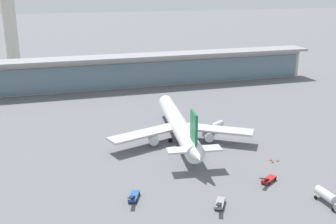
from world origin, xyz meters
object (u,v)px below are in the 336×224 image
service_truck_under_wing_grey (329,198)px  service_truck_mid_apron_grey (220,203)px  service_truck_near_nose_blue (134,196)px  safety_cone_bravo (278,160)px  airliner_on_stand (179,125)px  service_truck_by_tail_red (268,179)px  safety_cone_alpha (273,162)px  service_truck_on_taxiway_blue (215,126)px  safety_cone_charlie (271,160)px  control_tower (8,3)px

service_truck_under_wing_grey → service_truck_mid_apron_grey: (-23.61, 6.24, -0.90)m
service_truck_near_nose_blue → safety_cone_bravo: bearing=12.0°
airliner_on_stand → service_truck_under_wing_grey: size_ratio=6.74×
service_truck_mid_apron_grey → service_truck_by_tail_red: 17.74m
service_truck_near_nose_blue → safety_cone_alpha: 41.74m
service_truck_on_taxiway_blue → safety_cone_charlie: service_truck_on_taxiway_blue is taller
service_truck_under_wing_grey → service_truck_on_taxiway_blue: same height
service_truck_near_nose_blue → airliner_on_stand: bearing=56.6°
service_truck_on_taxiway_blue → safety_cone_bravo: service_truck_on_taxiway_blue is taller
service_truck_under_wing_grey → safety_cone_charlie: bearing=90.1°
airliner_on_stand → control_tower: size_ratio=0.85×
service_truck_mid_apron_grey → control_tower: size_ratio=0.09×
safety_cone_charlie → safety_cone_bravo: bearing=-30.4°
service_truck_by_tail_red → service_truck_on_taxiway_blue: bearing=87.5°
service_truck_by_tail_red → safety_cone_charlie: size_ratio=9.28×
control_tower → safety_cone_charlie: bearing=-60.7°
control_tower → service_truck_mid_apron_grey: bearing=-71.6°
service_truck_by_tail_red → service_truck_mid_apron_grey: bearing=-156.2°
safety_cone_alpha → control_tower: bearing=118.9°
service_truck_near_nose_blue → service_truck_by_tail_red: 33.83m
service_truck_under_wing_grey → service_truck_by_tail_red: 15.33m
service_truck_near_nose_blue → service_truck_on_taxiway_blue: size_ratio=0.80×
airliner_on_stand → safety_cone_charlie: 30.29m
service_truck_near_nose_blue → safety_cone_bravo: service_truck_near_nose_blue is taller
control_tower → safety_cone_alpha: size_ratio=99.11×
safety_cone_alpha → safety_cone_charlie: size_ratio=1.00×
service_truck_under_wing_grey → safety_cone_bravo: service_truck_under_wing_grey is taller
service_truck_by_tail_red → service_truck_on_taxiway_blue: size_ratio=0.77×
service_truck_near_nose_blue → service_truck_under_wing_grey: 43.77m
service_truck_mid_apron_grey → control_tower: control_tower is taller
airliner_on_stand → service_truck_on_taxiway_blue: size_ratio=6.99×
safety_cone_charlie → service_truck_mid_apron_grey: bearing=-141.8°
airliner_on_stand → safety_cone_alpha: 31.14m
control_tower → service_truck_under_wing_grey: bearing=-64.7°
service_truck_on_taxiway_blue → safety_cone_charlie: (5.70, -26.48, -1.39)m
service_truck_under_wing_grey → service_truck_by_tail_red: size_ratio=1.34×
service_truck_mid_apron_grey → safety_cone_charlie: size_ratio=9.34×
airliner_on_stand → service_truck_by_tail_red: (12.37, -33.89, -4.12)m
service_truck_near_nose_blue → service_truck_mid_apron_grey: bearing=-26.0°
service_truck_by_tail_red → airliner_on_stand: bearing=110.1°
airliner_on_stand → service_truck_by_tail_red: 36.31m
service_truck_mid_apron_grey → service_truck_on_taxiway_blue: bearing=68.3°
service_truck_on_taxiway_blue → safety_cone_charlie: 27.12m
service_truck_near_nose_blue → control_tower: bearing=102.9°
service_truck_mid_apron_grey → service_truck_on_taxiway_blue: (17.89, 45.02, 0.90)m
control_tower → safety_cone_charlie: (73.41, -130.81, -37.55)m
service_truck_by_tail_red → service_truck_on_taxiway_blue: (1.66, 37.85, 0.90)m
safety_cone_bravo → safety_cone_charlie: same height
service_truck_under_wing_grey → safety_cone_charlie: (-0.03, 24.78, -1.39)m
service_truck_by_tail_red → safety_cone_charlie: service_truck_by_tail_red is taller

